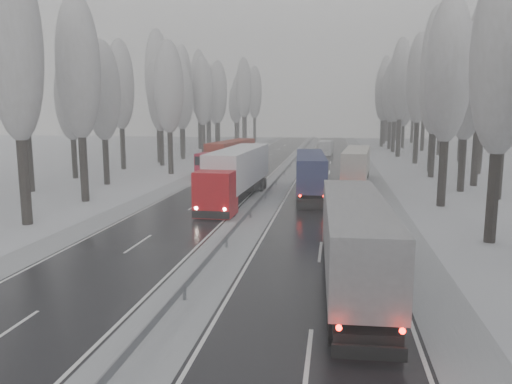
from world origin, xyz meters
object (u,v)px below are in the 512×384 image
(truck_grey_tarp, at_px, (353,233))
(truck_cream_box, at_px, (357,163))
(truck_red_white, at_px, (237,171))
(truck_red_red, at_px, (229,155))
(truck_blue_box, at_px, (310,171))
(box_truck_distant, at_px, (326,148))

(truck_grey_tarp, relative_size, truck_cream_box, 1.04)
(truck_cream_box, relative_size, truck_red_white, 0.86)
(truck_red_red, bearing_deg, truck_cream_box, -18.33)
(truck_blue_box, height_order, truck_red_white, truck_red_white)
(truck_cream_box, distance_m, truck_red_white, 15.75)
(truck_red_white, bearing_deg, box_truck_distant, 83.74)
(box_truck_distant, bearing_deg, truck_blue_box, -87.62)
(truck_grey_tarp, height_order, truck_blue_box, truck_grey_tarp)
(truck_cream_box, xyz_separation_m, box_truck_distant, (-3.85, 34.73, -0.93))
(truck_blue_box, relative_size, truck_cream_box, 1.03)
(truck_grey_tarp, xyz_separation_m, truck_red_red, (-13.90, 38.47, -0.03))
(box_truck_distant, distance_m, truck_red_white, 46.95)
(box_truck_distant, distance_m, truck_red_red, 29.63)
(truck_cream_box, bearing_deg, truck_grey_tarp, -87.64)
(truck_red_red, bearing_deg, truck_red_white, -68.38)
(truck_grey_tarp, relative_size, truck_red_white, 0.89)
(truck_blue_box, bearing_deg, box_truck_distant, 84.96)
(truck_blue_box, relative_size, box_truck_distant, 2.23)
(truck_red_white, distance_m, truck_red_red, 19.75)
(truck_cream_box, bearing_deg, truck_red_white, -126.86)
(truck_grey_tarp, distance_m, truck_red_red, 40.91)
(truck_blue_box, height_order, box_truck_distant, truck_blue_box)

